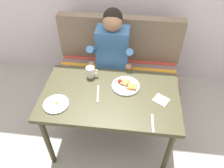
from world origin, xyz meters
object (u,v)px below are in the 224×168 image
(couch, at_px, (118,74))
(plate_eggs, at_px, (56,104))
(coffee_mug, at_px, (91,72))
(knife, at_px, (98,94))
(table, at_px, (110,101))
(person, at_px, (112,54))
(fork, at_px, (153,123))
(plate_breakfast, at_px, (126,85))
(napkin, at_px, (161,100))

(couch, height_order, plate_eggs, couch)
(couch, xyz_separation_m, coffee_mug, (-0.21, -0.53, 0.45))
(knife, bearing_deg, coffee_mug, 106.12)
(plate_eggs, bearing_deg, couch, 65.25)
(table, height_order, person, person)
(plate_eggs, relative_size, knife, 1.06)
(knife, bearing_deg, person, 76.82)
(fork, bearing_deg, couch, 107.33)
(plate_eggs, relative_size, coffee_mug, 1.79)
(plate_breakfast, distance_m, fork, 0.45)
(plate_breakfast, bearing_deg, table, -137.35)
(table, distance_m, fork, 0.46)
(couch, relative_size, plate_eggs, 6.82)
(coffee_mug, relative_size, napkin, 0.99)
(knife, bearing_deg, fork, -37.25)
(person, distance_m, plate_eggs, 0.84)
(plate_breakfast, relative_size, fork, 1.47)
(person, bearing_deg, napkin, -50.76)
(table, relative_size, napkin, 10.06)
(knife, bearing_deg, napkin, -9.26)
(coffee_mug, distance_m, fork, 0.76)
(couch, distance_m, napkin, 0.98)
(plate_breakfast, relative_size, napkin, 2.10)
(couch, xyz_separation_m, knife, (-0.11, -0.77, 0.40))
(couch, relative_size, fork, 8.47)
(table, height_order, plate_eggs, plate_eggs)
(plate_eggs, relative_size, napkin, 1.77)
(plate_eggs, distance_m, napkin, 0.88)
(fork, bearing_deg, person, 113.94)
(napkin, bearing_deg, person, 129.24)
(person, relative_size, plate_eggs, 5.74)
(table, bearing_deg, knife, -178.80)
(couch, xyz_separation_m, plate_eggs, (-0.43, -0.93, 0.41))
(table, bearing_deg, couch, 90.00)
(person, bearing_deg, knife, -94.98)
(napkin, bearing_deg, table, 178.41)
(napkin, height_order, knife, napkin)
(table, distance_m, plate_breakfast, 0.20)
(coffee_mug, relative_size, fork, 0.69)
(table, relative_size, fork, 7.06)
(napkin, xyz_separation_m, fork, (-0.08, -0.25, -0.00))
(plate_eggs, xyz_separation_m, knife, (0.32, 0.16, -0.01))
(couch, relative_size, knife, 7.20)
(couch, relative_size, plate_breakfast, 5.76)
(plate_eggs, height_order, coffee_mug, coffee_mug)
(plate_eggs, bearing_deg, knife, 26.80)
(coffee_mug, height_order, knife, coffee_mug)
(person, relative_size, fork, 7.13)
(couch, height_order, coffee_mug, couch)
(plate_breakfast, distance_m, napkin, 0.33)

